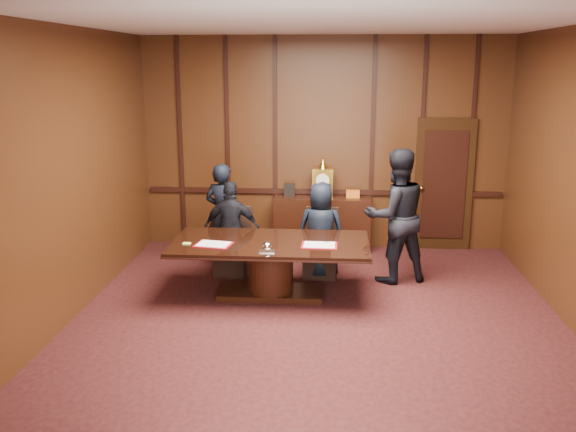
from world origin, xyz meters
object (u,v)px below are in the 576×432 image
object	(u,v)px
conference_table	(271,260)
witness_left	(223,215)
signatory_right	(321,230)
witness_right	(396,216)
signatory_left	(232,229)
sideboard	(322,221)

from	to	relation	value
conference_table	witness_left	xyz separation A→B (m)	(-0.86, 1.26, 0.29)
signatory_right	witness_left	size ratio (longest dim) A/B	0.89
signatory_right	witness_left	world-z (taller)	witness_left
witness_left	witness_right	size ratio (longest dim) A/B	0.83
signatory_left	witness_left	bearing A→B (deg)	-63.51
signatory_right	witness_left	distance (m)	1.58
witness_left	witness_right	xyz separation A→B (m)	(2.57, -0.53, 0.16)
signatory_right	signatory_left	bearing A→B (deg)	5.55
signatory_left	signatory_right	distance (m)	1.30
signatory_left	witness_right	world-z (taller)	witness_right
conference_table	witness_left	world-z (taller)	witness_left
conference_table	witness_left	distance (m)	1.56
conference_table	witness_right	distance (m)	1.91
sideboard	signatory_right	world-z (taller)	sideboard
conference_table	witness_right	world-z (taller)	witness_right
witness_left	witness_right	world-z (taller)	witness_right
sideboard	witness_right	bearing A→B (deg)	-53.32
sideboard	witness_right	distance (m)	1.84
sideboard	witness_left	bearing A→B (deg)	-149.29
sideboard	signatory_right	xyz separation A→B (m)	(0.00, -1.36, 0.22)
conference_table	signatory_left	xyz separation A→B (m)	(-0.65, 0.80, 0.20)
sideboard	witness_right	world-z (taller)	witness_right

